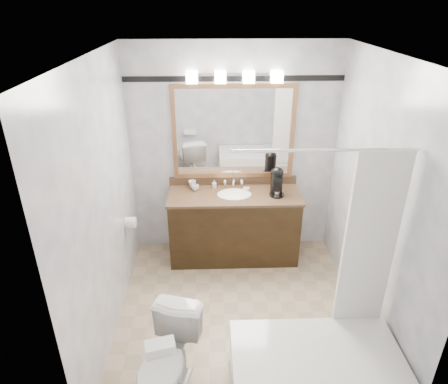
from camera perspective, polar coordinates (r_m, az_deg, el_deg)
The scene contains 14 objects.
room at distance 3.51m, azimuth 2.48°, elevation -1.83°, with size 2.42×2.62×2.52m.
vanity at distance 4.79m, azimuth 1.41°, elevation -4.66°, with size 1.53×0.58×0.97m.
mirror at distance 4.59m, azimuth 1.38°, elevation 8.49°, with size 1.40×0.04×1.10m.
vanity_light_bar at distance 4.39m, azimuth 1.51°, elevation 16.17°, with size 1.02×0.14×0.12m.
accent_stripe at distance 4.46m, azimuth 1.45°, elevation 15.90°, with size 2.40×0.01×0.06m, color black.
bathtub at distance 3.50m, azimuth 13.17°, elevation -23.03°, with size 1.30×0.75×1.96m.
tp_roll at distance 4.44m, azimuth -13.20°, elevation -4.26°, with size 0.12×0.12×0.11m, color white.
toilet at distance 3.37m, azimuth -8.16°, elevation -23.05°, with size 0.40×0.71×0.72m, color white.
tissue_box at distance 2.92m, azimuth -9.12°, elevation -21.12°, with size 0.20×0.11×0.08m, color white.
coffee_maker at distance 4.56m, azimuth 7.56°, elevation 1.65°, with size 0.17×0.21×0.33m.
cup_left at distance 4.68m, azimuth -4.11°, elevation 0.64°, with size 0.09×0.09×0.07m, color white.
cup_right at distance 4.75m, azimuth -4.55°, elevation 1.15°, with size 0.09×0.09×0.08m, color white.
soap_bottle_a at distance 4.72m, azimuth -1.40°, elevation 1.14°, with size 0.04×0.05×0.10m, color white.
soap_bar at distance 4.70m, azimuth 3.23°, elevation 0.51°, with size 0.07×0.05×0.02m, color beige.
Camera 1 is at (-0.25, -3.09, 2.89)m, focal length 32.00 mm.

